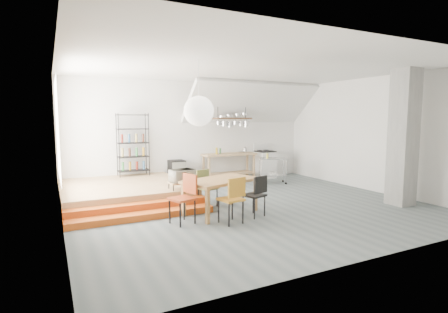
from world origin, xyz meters
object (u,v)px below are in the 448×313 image
stove (265,164)px  dining_table (221,183)px  rolling_cart (273,167)px  mini_fridge (177,173)px

stove → dining_table: size_ratio=0.66×
dining_table → rolling_cart: bearing=20.8°
rolling_cart → mini_fridge: 3.01m
stove → mini_fridge: stove is taller
rolling_cart → mini_fridge: size_ratio=1.20×
stove → dining_table: bearing=-134.6°
dining_table → rolling_cart: (3.01, 2.40, -0.14)m
rolling_cart → mini_fridge: (-2.81, 1.08, -0.14)m
stove → mini_fridge: bearing=179.2°
stove → rolling_cart: stove is taller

